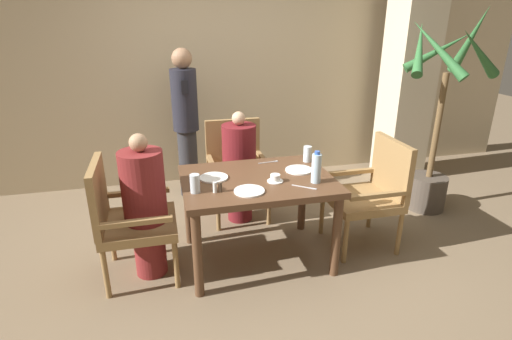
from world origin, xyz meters
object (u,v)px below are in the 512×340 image
at_px(plate_main_right, 214,178).
at_px(glass_tall_near, 307,154).
at_px(diner_in_left_chair, 145,205).
at_px(plate_main_left, 299,170).
at_px(standing_host, 186,120).
at_px(diner_in_far_chair, 239,166).
at_px(potted_palm, 434,139).
at_px(glass_tall_mid, 195,184).
at_px(plate_dessert_center, 249,191).
at_px(water_bottle, 316,168).
at_px(chair_far_side, 236,165).
at_px(chair_right_side, 371,190).
at_px(chair_left_side, 126,216).
at_px(teacup_with_saucer, 275,179).

bearing_deg(plate_main_right, glass_tall_near, 12.69).
height_order(diner_in_left_chair, glass_tall_near, diner_in_left_chair).
xyz_separation_m(plate_main_left, plate_main_right, (-0.70, 0.00, 0.00)).
distance_m(standing_host, plate_main_left, 1.59).
xyz_separation_m(diner_in_far_chair, potted_palm, (1.94, -0.23, 0.19)).
xyz_separation_m(diner_in_left_chair, glass_tall_mid, (0.36, -0.16, 0.20)).
height_order(plate_main_right, plate_dessert_center, same).
height_order(diner_in_left_chair, plate_main_left, diner_in_left_chair).
bearing_deg(water_bottle, glass_tall_near, 77.33).
relative_size(diner_in_far_chair, water_bottle, 4.39).
height_order(chair_far_side, glass_tall_near, chair_far_side).
relative_size(standing_host, potted_palm, 0.80).
bearing_deg(chair_right_side, potted_palm, 27.38).
relative_size(chair_left_side, potted_palm, 0.47).
bearing_deg(glass_tall_near, plate_main_left, -126.79).
relative_size(chair_left_side, chair_far_side, 1.00).
relative_size(diner_in_left_chair, teacup_with_saucer, 9.28).
relative_size(diner_in_far_chair, glass_tall_near, 7.99).
relative_size(diner_in_far_chair, potted_palm, 0.54).
bearing_deg(standing_host, potted_palm, -21.81).
bearing_deg(plate_dessert_center, glass_tall_mid, 167.81).
bearing_deg(potted_palm, plate_main_left, -165.37).
xyz_separation_m(chair_far_side, chair_right_side, (1.01, -0.86, 0.00)).
height_order(diner_in_far_chair, water_bottle, diner_in_far_chair).
distance_m(chair_far_side, teacup_with_saucer, 1.00).
bearing_deg(plate_dessert_center, chair_left_side, 164.92).
distance_m(chair_right_side, teacup_with_saucer, 0.93).
height_order(chair_left_side, plate_main_left, chair_left_side).
bearing_deg(plate_main_left, diner_in_left_chair, -176.61).
height_order(plate_main_left, teacup_with_saucer, teacup_with_saucer).
bearing_deg(water_bottle, plate_main_right, 160.47).
height_order(standing_host, plate_dessert_center, standing_host).
bearing_deg(plate_dessert_center, chair_right_side, 11.99).
xyz_separation_m(standing_host, water_bottle, (0.84, -1.62, -0.03)).
bearing_deg(chair_far_side, teacup_with_saucer, -83.22).
distance_m(diner_in_far_chair, plate_dessert_center, 0.97).
xyz_separation_m(chair_far_side, glass_tall_near, (0.51, -0.59, 0.28)).
relative_size(teacup_with_saucer, glass_tall_near, 0.90).
height_order(diner_in_left_chair, glass_tall_mid, diner_in_left_chair).
height_order(chair_left_side, teacup_with_saucer, chair_left_side).
height_order(standing_host, plate_main_left, standing_host).
height_order(diner_in_left_chair, water_bottle, diner_in_left_chair).
xyz_separation_m(chair_right_side, water_bottle, (-0.60, -0.19, 0.32)).
distance_m(chair_far_side, plate_main_right, 0.88).
relative_size(chair_left_side, plate_main_right, 4.22).
bearing_deg(potted_palm, teacup_with_saucer, -162.19).
height_order(standing_host, glass_tall_mid, standing_host).
distance_m(diner_in_left_chair, chair_right_side, 1.87).
distance_m(diner_in_far_chair, plate_main_right, 0.74).
bearing_deg(glass_tall_near, water_bottle, -102.67).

